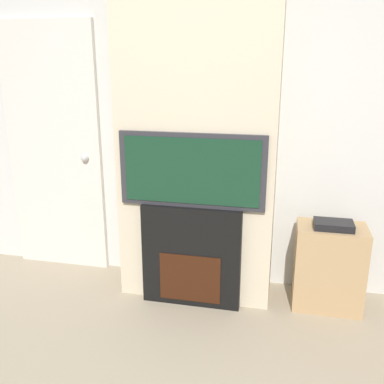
# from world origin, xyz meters

# --- Properties ---
(wall_back) EXTENTS (6.00, 0.06, 2.70)m
(wall_back) POSITION_xyz_m (0.00, 2.03, 1.35)
(wall_back) COLOR silver
(wall_back) RESTS_ON ground_plane
(chimney_breast) EXTENTS (1.10, 0.41, 2.70)m
(chimney_breast) POSITION_xyz_m (0.00, 1.80, 1.35)
(chimney_breast) COLOR beige
(chimney_breast) RESTS_ON ground_plane
(fireplace) EXTENTS (0.71, 0.15, 0.74)m
(fireplace) POSITION_xyz_m (0.00, 1.59, 0.37)
(fireplace) COLOR black
(fireplace) RESTS_ON ground_plane
(television) EXTENTS (1.00, 0.07, 0.51)m
(television) POSITION_xyz_m (0.00, 1.59, 1.00)
(television) COLOR #2D2D33
(television) RESTS_ON fireplace
(media_stand) EXTENTS (0.47, 0.31, 0.66)m
(media_stand) POSITION_xyz_m (0.96, 1.75, 0.31)
(media_stand) COLOR tan
(media_stand) RESTS_ON ground_plane
(entry_door) EXTENTS (0.81, 0.09, 2.01)m
(entry_door) POSITION_xyz_m (-1.23, 1.97, 1.00)
(entry_door) COLOR silver
(entry_door) RESTS_ON ground_plane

